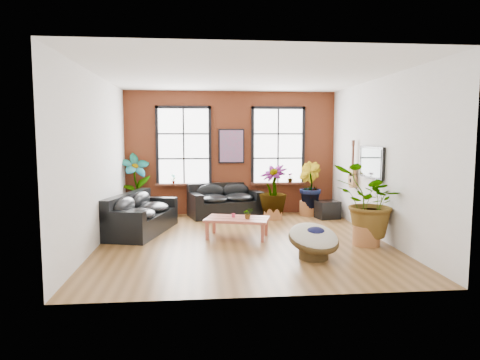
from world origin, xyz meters
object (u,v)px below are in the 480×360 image
object	(u,v)px
sofa_left	(140,215)
papasan_chair	(314,239)
sofa_back	(225,201)
coffee_table	(237,220)

from	to	relation	value
sofa_left	papasan_chair	world-z (taller)	sofa_left
sofa_back	papasan_chair	world-z (taller)	sofa_back
sofa_left	coffee_table	xyz separation A→B (m)	(2.21, -0.71, -0.02)
sofa_back	sofa_left	bearing A→B (deg)	-153.05
sofa_back	coffee_table	world-z (taller)	sofa_back
sofa_left	coffee_table	world-z (taller)	sofa_left
sofa_back	coffee_table	size ratio (longest dim) A/B	1.41
coffee_table	papasan_chair	distance (m)	2.16
sofa_back	papasan_chair	size ratio (longest dim) A/B	1.86
sofa_left	coffee_table	size ratio (longest dim) A/B	1.61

